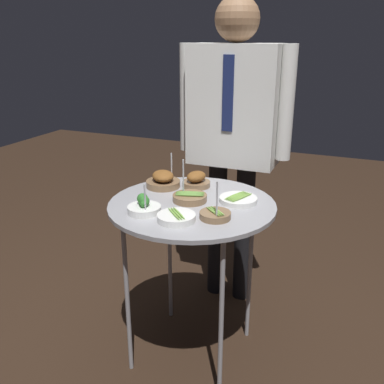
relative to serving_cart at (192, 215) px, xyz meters
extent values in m
plane|color=black|center=(0.00, 0.00, -0.72)|extent=(8.00, 8.00, 0.00)
cylinder|color=#939399|center=(0.00, 0.00, 0.04)|extent=(0.72, 0.72, 0.02)
cylinder|color=gray|center=(0.22, -0.22, -0.34)|extent=(0.02, 0.02, 0.76)
cylinder|color=gray|center=(-0.22, -0.22, -0.34)|extent=(0.02, 0.02, 0.76)
cylinder|color=gray|center=(0.22, 0.22, -0.34)|extent=(0.02, 0.02, 0.76)
cylinder|color=gray|center=(-0.22, 0.22, -0.34)|extent=(0.02, 0.02, 0.76)
cylinder|color=brown|center=(-0.06, 0.20, 0.07)|extent=(0.13, 0.13, 0.03)
ellipsoid|color=brown|center=(-0.06, 0.20, 0.10)|extent=(0.10, 0.12, 0.05)
cylinder|color=brown|center=(-0.02, 0.02, 0.07)|extent=(0.15, 0.15, 0.03)
ellipsoid|color=#5B8938|center=(-0.01, 0.00, 0.09)|extent=(0.12, 0.05, 0.01)
ellipsoid|color=#5B8938|center=(-0.01, 0.01, 0.09)|extent=(0.12, 0.05, 0.01)
ellipsoid|color=#5B8938|center=(-0.02, 0.02, 0.09)|extent=(0.12, 0.05, 0.01)
ellipsoid|color=#5B8938|center=(-0.02, 0.03, 0.09)|extent=(0.12, 0.05, 0.01)
ellipsoid|color=#5B8938|center=(-0.02, 0.04, 0.09)|extent=(0.12, 0.05, 0.01)
cylinder|color=#ADADB2|center=(-0.06, 0.04, 0.14)|extent=(0.01, 0.01, 0.18)
cylinder|color=white|center=(0.18, 0.09, 0.06)|extent=(0.16, 0.16, 0.02)
ellipsoid|color=#7AA847|center=(0.20, 0.08, 0.08)|extent=(0.06, 0.13, 0.01)
ellipsoid|color=#7AA847|center=(0.19, 0.08, 0.08)|extent=(0.06, 0.13, 0.01)
ellipsoid|color=#7AA847|center=(0.18, 0.09, 0.08)|extent=(0.06, 0.13, 0.01)
ellipsoid|color=#7AA847|center=(0.17, 0.09, 0.08)|extent=(0.06, 0.13, 0.01)
ellipsoid|color=#7AA847|center=(0.16, 0.09, 0.08)|extent=(0.06, 0.13, 0.01)
cylinder|color=white|center=(0.02, -0.20, 0.07)|extent=(0.15, 0.15, 0.03)
ellipsoid|color=#7AA847|center=(0.02, -0.19, 0.09)|extent=(0.10, 0.10, 0.01)
ellipsoid|color=#7AA847|center=(0.02, -0.20, 0.09)|extent=(0.10, 0.10, 0.01)
ellipsoid|color=#7AA847|center=(0.01, -0.20, 0.09)|extent=(0.10, 0.10, 0.01)
cylinder|color=brown|center=(-0.21, 0.14, 0.07)|extent=(0.16, 0.16, 0.03)
ellipsoid|color=brown|center=(-0.21, 0.14, 0.11)|extent=(0.16, 0.16, 0.05)
cylinder|color=#ADADB2|center=(-0.18, 0.17, 0.14)|extent=(0.01, 0.01, 0.16)
cylinder|color=white|center=(-0.14, -0.17, 0.07)|extent=(0.14, 0.14, 0.03)
sphere|color=#2D7028|center=(-0.14, -0.17, 0.10)|extent=(0.04, 0.04, 0.04)
sphere|color=#2D7028|center=(-0.14, -0.17, 0.10)|extent=(0.03, 0.03, 0.03)
sphere|color=#2D7028|center=(-0.15, -0.15, 0.11)|extent=(0.05, 0.05, 0.05)
sphere|color=#2D7028|center=(-0.14, -0.18, 0.10)|extent=(0.03, 0.03, 0.03)
sphere|color=#2D7028|center=(-0.13, -0.19, 0.10)|extent=(0.03, 0.03, 0.03)
cylinder|color=#ADADB2|center=(-0.11, -0.20, 0.12)|extent=(0.01, 0.01, 0.13)
cylinder|color=brown|center=(0.15, -0.12, 0.07)|extent=(0.12, 0.12, 0.03)
ellipsoid|color=#7AA847|center=(0.15, -0.11, 0.08)|extent=(0.09, 0.08, 0.01)
ellipsoid|color=#7AA847|center=(0.15, -0.12, 0.08)|extent=(0.09, 0.08, 0.01)
ellipsoid|color=#7AA847|center=(0.14, -0.12, 0.08)|extent=(0.09, 0.08, 0.01)
cylinder|color=#ADADB2|center=(0.16, -0.15, 0.14)|extent=(0.01, 0.01, 0.16)
cylinder|color=black|center=(-0.07, 0.55, -0.32)|extent=(0.10, 0.10, 0.81)
cylinder|color=black|center=(0.09, 0.55, -0.32)|extent=(0.10, 0.10, 0.81)
cube|color=silver|center=(0.01, 0.55, 0.39)|extent=(0.46, 0.22, 0.61)
cube|color=navy|center=(0.01, 0.44, 0.46)|extent=(0.05, 0.01, 0.36)
cylinder|color=silver|center=(-0.26, 0.55, 0.41)|extent=(0.07, 0.07, 0.56)
cylinder|color=silver|center=(0.27, 0.55, 0.41)|extent=(0.07, 0.07, 0.56)
sphere|color=#8C6647|center=(0.01, 0.55, 0.80)|extent=(0.22, 0.22, 0.22)
camera|label=1|loc=(0.65, -1.57, 0.73)|focal=40.00mm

